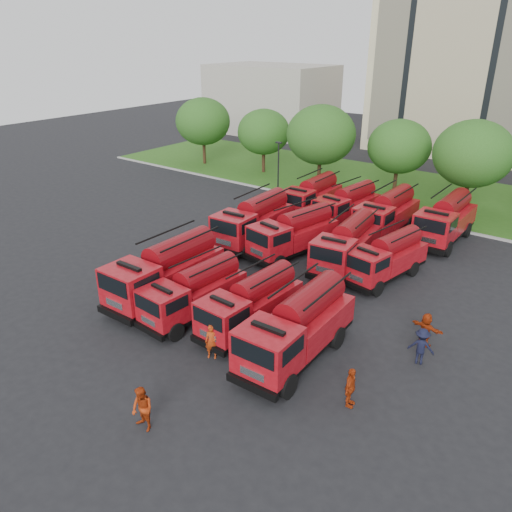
{
  "coord_description": "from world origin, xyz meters",
  "views": [
    {
      "loc": [
        16.48,
        -21.34,
        14.46
      ],
      "look_at": [
        -0.49,
        1.11,
        1.8
      ],
      "focal_mm": 35.0,
      "sensor_mm": 36.0,
      "label": 1
    }
  ],
  "objects": [
    {
      "name": "lawn",
      "position": [
        0.0,
        26.0,
        0.06
      ],
      "size": [
        70.0,
        16.0,
        0.12
      ],
      "primitive_type": "cube",
      "color": "#224F15",
      "rests_on": "ground"
    },
    {
      "name": "tree_3",
      "position": [
        -1.0,
        24.0,
        4.68
      ],
      "size": [
        5.88,
        5.88,
        7.19
      ],
      "color": "#382314",
      "rests_on": "ground"
    },
    {
      "name": "ground",
      "position": [
        0.0,
        0.0,
        0.0
      ],
      "size": [
        140.0,
        140.0,
        0.0
      ],
      "primitive_type": "plane",
      "color": "black",
      "rests_on": "ground"
    },
    {
      "name": "fire_truck_4",
      "position": [
        -4.53,
        6.22,
        1.74
      ],
      "size": [
        3.12,
        7.74,
        3.46
      ],
      "rotation": [
        0.0,
        0.0,
        0.05
      ],
      "color": "black",
      "rests_on": "ground"
    },
    {
      "name": "fire_truck_5",
      "position": [
        -0.98,
        6.11,
        1.62
      ],
      "size": [
        3.72,
        7.42,
        3.23
      ],
      "rotation": [
        0.0,
        0.0,
        -0.19
      ],
      "color": "black",
      "rests_on": "ground"
    },
    {
      "name": "tree_0",
      "position": [
        -24.0,
        22.0,
        5.02
      ],
      "size": [
        6.3,
        6.3,
        7.7
      ],
      "color": "#382314",
      "rests_on": "ground"
    },
    {
      "name": "fire_truck_8",
      "position": [
        -4.49,
        14.32,
        1.59
      ],
      "size": [
        2.68,
        7.01,
        3.17
      ],
      "rotation": [
        0.0,
        0.0,
        0.02
      ],
      "color": "black",
      "rests_on": "ground"
    },
    {
      "name": "firefighter_2",
      "position": [
        9.55,
        -5.65,
        0.0
      ],
      "size": [
        0.79,
        1.18,
        1.86
      ],
      "primitive_type": "imported",
      "rotation": [
        0.0,
        0.0,
        1.73
      ],
      "color": "#992C0B",
      "rests_on": "ground"
    },
    {
      "name": "tree_4",
      "position": [
        6.0,
        22.5,
        5.22
      ],
      "size": [
        6.55,
        6.55,
        8.01
      ],
      "color": "#382314",
      "rests_on": "ground"
    },
    {
      "name": "fire_truck_2",
      "position": [
        2.53,
        -3.32,
        1.5
      ],
      "size": [
        2.66,
        6.64,
        2.97
      ],
      "rotation": [
        0.0,
        0.0,
        -0.05
      ],
      "color": "black",
      "rests_on": "ground"
    },
    {
      "name": "firefighter_5",
      "position": [
        10.46,
        0.68,
        0.0
      ],
      "size": [
        1.76,
        0.98,
        1.79
      ],
      "primitive_type": "imported",
      "rotation": [
        0.0,
        0.0,
        2.98
      ],
      "color": "#992C0B",
      "rests_on": "ground"
    },
    {
      "name": "fire_truck_6",
      "position": [
        2.96,
        6.49,
        1.64
      ],
      "size": [
        3.24,
        7.37,
        3.25
      ],
      "rotation": [
        0.0,
        0.0,
        0.11
      ],
      "color": "black",
      "rests_on": "ground"
    },
    {
      "name": "firefighter_1",
      "position": [
        3.68,
        -11.8,
        0.0
      ],
      "size": [
        1.0,
        0.61,
        1.96
      ],
      "primitive_type": "imported",
      "rotation": [
        0.0,
        0.0,
        -0.09
      ],
      "color": "#992C0B",
      "rests_on": "ground"
    },
    {
      "name": "fire_truck_1",
      "position": [
        -0.72,
        -4.2,
        1.49
      ],
      "size": [
        2.7,
        6.62,
        2.95
      ],
      "rotation": [
        0.0,
        0.0,
        -0.06
      ],
      "color": "black",
      "rests_on": "ground"
    },
    {
      "name": "fire_truck_7",
      "position": [
        5.77,
        6.5,
        1.48
      ],
      "size": [
        3.32,
        6.75,
        2.94
      ],
      "rotation": [
        0.0,
        0.0,
        -0.18
      ],
      "color": "black",
      "rests_on": "ground"
    },
    {
      "name": "fire_truck_3",
      "position": [
        5.91,
        -4.1,
        1.71
      ],
      "size": [
        2.9,
        7.52,
        3.39
      ],
      "rotation": [
        0.0,
        0.0,
        0.03
      ],
      "color": "black",
      "rests_on": "ground"
    },
    {
      "name": "fire_truck_0",
      "position": [
        -3.43,
        -3.7,
        1.78
      ],
      "size": [
        2.95,
        7.82,
        3.54
      ],
      "rotation": [
        0.0,
        0.0,
        0.01
      ],
      "color": "black",
      "rests_on": "ground"
    },
    {
      "name": "fire_truck_9",
      "position": [
        -0.95,
        14.01,
        1.57
      ],
      "size": [
        3.11,
        7.08,
        3.12
      ],
      "rotation": [
        0.0,
        0.0,
        -0.11
      ],
      "color": "black",
      "rests_on": "ground"
    },
    {
      "name": "apartment_building",
      "position": [
        2.0,
        47.94,
        12.5
      ],
      "size": [
        30.0,
        14.18,
        25.0
      ],
      "color": "beige",
      "rests_on": "ground"
    },
    {
      "name": "curb",
      "position": [
        0.0,
        17.9,
        0.07
      ],
      "size": [
        70.0,
        0.3,
        0.14
      ],
      "primitive_type": "cube",
      "color": "gray",
      "rests_on": "ground"
    },
    {
      "name": "firefighter_3",
      "position": [
        10.83,
        -0.95,
        0.0
      ],
      "size": [
        1.32,
        0.87,
        1.88
      ],
      "primitive_type": "imported",
      "rotation": [
        0.0,
        0.0,
        3.36
      ],
      "color": "black",
      "rests_on": "ground"
    },
    {
      "name": "tree_1",
      "position": [
        -16.0,
        23.0,
        4.55
      ],
      "size": [
        5.71,
        5.71,
        6.98
      ],
      "color": "#382314",
      "rests_on": "ground"
    },
    {
      "name": "tree_2",
      "position": [
        -8.0,
        21.5,
        5.35
      ],
      "size": [
        6.72,
        6.72,
        8.22
      ],
      "color": "#382314",
      "rests_on": "ground"
    },
    {
      "name": "firefighter_0",
      "position": [
        2.66,
        -6.57,
        0.0
      ],
      "size": [
        0.81,
        0.74,
        1.8
      ],
      "primitive_type": "imported",
      "rotation": [
        0.0,
        0.0,
        0.5
      ],
      "color": "#992C0B",
      "rests_on": "ground"
    },
    {
      "name": "fire_truck_10",
      "position": [
        2.58,
        13.78,
        1.68
      ],
      "size": [
        2.77,
        7.37,
        3.34
      ],
      "rotation": [
        0.0,
        0.0,
        -0.01
      ],
      "color": "black",
      "rests_on": "ground"
    },
    {
      "name": "side_building",
      "position": [
        -30.0,
        44.0,
        5.0
      ],
      "size": [
        18.0,
        12.0,
        10.0
      ],
      "primitive_type": "cube",
      "color": "#9E978C",
      "rests_on": "ground"
    },
    {
      "name": "fire_truck_11",
      "position": [
        6.67,
        15.07,
        1.71
      ],
      "size": [
        2.77,
        7.49,
        3.4
      ],
      "rotation": [
        0.0,
        0.0,
        -0.0
      ],
      "color": "black",
      "rests_on": "ground"
    },
    {
      "name": "lamp_post_0",
      "position": [
        -10.0,
        17.2,
        2.9
      ],
      "size": [
        0.6,
        0.25,
        5.11
      ],
      "color": "black",
      "rests_on": "ground"
    },
    {
      "name": "firefighter_4",
      "position": [
        -2.33,
        -2.3,
        0.0
      ],
      "size": [
        0.9,
        0.91,
        1.59
      ],
      "primitive_type": "imported",
      "rotation": [
        0.0,
        0.0,
        2.33
      ],
      "color": "black",
      "rests_on": "ground"
    }
  ]
}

